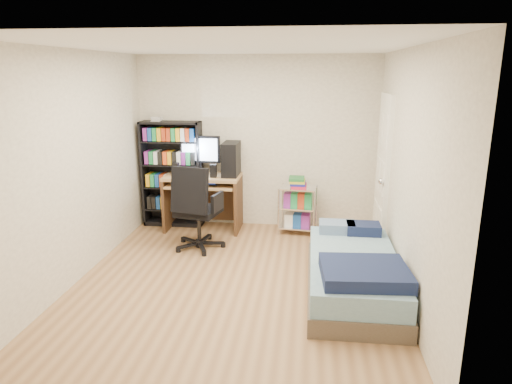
# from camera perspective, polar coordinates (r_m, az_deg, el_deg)

# --- Properties ---
(room) EXTENTS (3.58, 4.08, 2.58)m
(room) POSITION_cam_1_polar(r_m,az_deg,el_deg) (4.76, -2.74, 2.55)
(room) COLOR #A47A52
(room) RESTS_ON ground
(media_shelf) EXTENTS (0.88, 0.29, 1.63)m
(media_shelf) POSITION_cam_1_polar(r_m,az_deg,el_deg) (6.89, -10.42, 2.38)
(media_shelf) COLOR black
(media_shelf) RESTS_ON room
(computer_desk) EXTENTS (1.08, 0.63, 1.36)m
(computer_desk) POSITION_cam_1_polar(r_m,az_deg,el_deg) (6.67, -5.67, 1.55)
(computer_desk) COLOR tan
(computer_desk) RESTS_ON room
(office_chair) EXTENTS (0.79, 0.79, 1.12)m
(office_chair) POSITION_cam_1_polar(r_m,az_deg,el_deg) (5.99, -7.36, -3.81)
(office_chair) COLOR black
(office_chair) RESTS_ON room
(wire_cart) EXTENTS (0.55, 0.43, 0.84)m
(wire_cart) POSITION_cam_1_polar(r_m,az_deg,el_deg) (6.50, 5.29, -0.52)
(wire_cart) COLOR silver
(wire_cart) RESTS_ON room
(bed) EXTENTS (0.93, 1.86, 0.53)m
(bed) POSITION_cam_1_polar(r_m,az_deg,el_deg) (4.92, 12.12, -9.86)
(bed) COLOR brown
(bed) RESTS_ON room
(door) EXTENTS (0.12, 0.80, 2.00)m
(door) POSITION_cam_1_polar(r_m,az_deg,el_deg) (6.15, 15.54, 2.44)
(door) COLOR white
(door) RESTS_ON room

